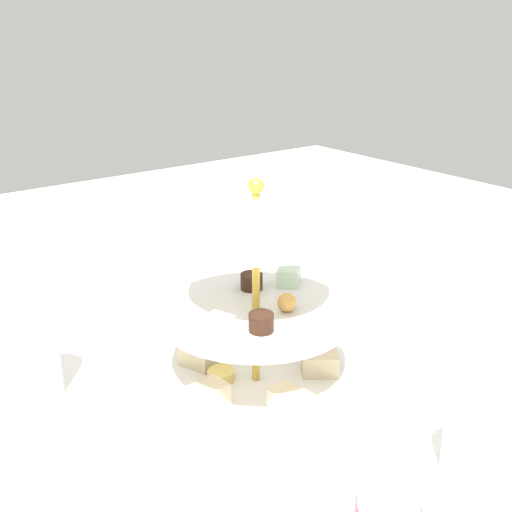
{
  "coord_description": "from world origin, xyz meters",
  "views": [
    {
      "loc": [
        0.43,
        0.57,
        0.46
      ],
      "look_at": [
        0.0,
        0.0,
        0.18
      ],
      "focal_mm": 44.05,
      "sensor_mm": 36.0,
      "label": 1
    }
  ],
  "objects_px": {
    "tiered_serving_stand": "(256,329)",
    "butter_knife_left": "(211,287)",
    "water_glass_tall_right": "(32,355)",
    "water_glass_short_left": "(473,442)"
  },
  "relations": [
    {
      "from": "water_glass_tall_right",
      "to": "butter_knife_left",
      "type": "relative_size",
      "value": 0.7
    },
    {
      "from": "butter_knife_left",
      "to": "water_glass_short_left",
      "type": "bearing_deg",
      "value": 107.91
    },
    {
      "from": "tiered_serving_stand",
      "to": "water_glass_tall_right",
      "type": "height_order",
      "value": "tiered_serving_stand"
    },
    {
      "from": "tiered_serving_stand",
      "to": "butter_knife_left",
      "type": "xyz_separation_m",
      "value": [
        -0.13,
        -0.31,
        -0.08
      ]
    },
    {
      "from": "water_glass_tall_right",
      "to": "water_glass_short_left",
      "type": "relative_size",
      "value": 1.66
    },
    {
      "from": "water_glass_short_left",
      "to": "butter_knife_left",
      "type": "height_order",
      "value": "water_glass_short_left"
    },
    {
      "from": "tiered_serving_stand",
      "to": "water_glass_short_left",
      "type": "relative_size",
      "value": 4.15
    },
    {
      "from": "butter_knife_left",
      "to": "tiered_serving_stand",
      "type": "bearing_deg",
      "value": 89.48
    },
    {
      "from": "water_glass_short_left",
      "to": "butter_knife_left",
      "type": "relative_size",
      "value": 0.42
    },
    {
      "from": "tiered_serving_stand",
      "to": "butter_knife_left",
      "type": "distance_m",
      "value": 0.35
    }
  ]
}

